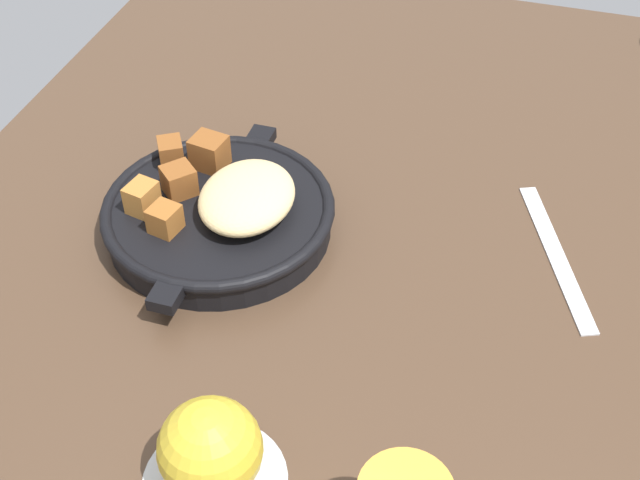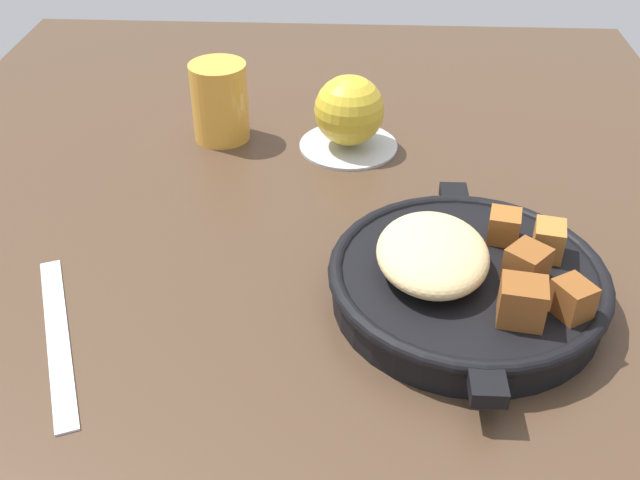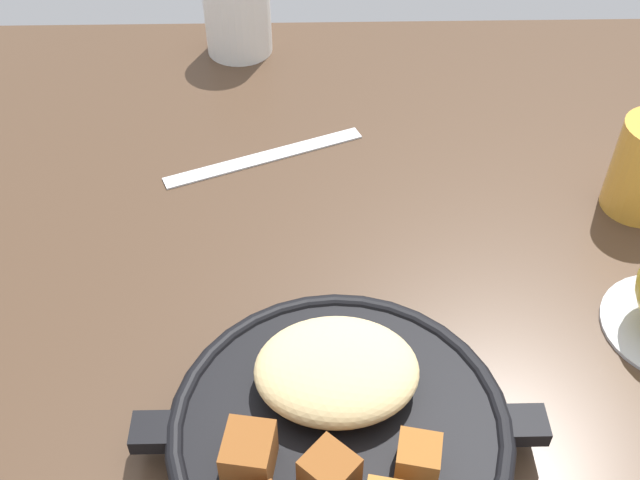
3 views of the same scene
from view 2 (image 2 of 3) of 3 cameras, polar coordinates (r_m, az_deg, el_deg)
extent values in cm
cube|color=#473323|center=(64.35, -1.93, -2.58)|extent=(117.14, 85.05, 2.40)
cylinder|color=black|center=(59.73, 11.02, -3.48)|extent=(20.87, 20.87, 3.07)
torus|color=black|center=(58.94, 11.16, -2.50)|extent=(21.65, 21.65, 1.20)
cube|color=black|center=(68.55, 10.09, 3.34)|extent=(2.64, 2.40, 1.20)
cube|color=black|center=(50.52, 12.57, -10.83)|extent=(2.64, 2.40, 1.20)
ellipsoid|color=#DBBC7F|center=(57.34, 8.52, -1.02)|extent=(10.49, 8.51, 3.28)
cube|color=#A86B2D|center=(61.20, 16.92, -0.03)|extent=(3.16, 2.79, 2.75)
cube|color=brown|center=(54.23, 15.06, -4.54)|extent=(3.28, 3.58, 3.16)
cube|color=#935623|center=(62.18, 13.76, 1.03)|extent=(2.94, 2.88, 2.49)
cube|color=brown|center=(58.14, 15.40, -1.79)|extent=(3.82, 3.82, 2.76)
cube|color=brown|center=(55.93, 18.57, -4.25)|extent=(3.41, 3.28, 2.63)
cylinder|color=#B7BABF|center=(80.76, 2.17, 7.25)|extent=(10.44, 10.44, 0.60)
sphere|color=gold|center=(78.97, 2.23, 9.78)|extent=(7.32, 7.32, 7.32)
cube|color=silver|center=(59.69, -19.26, -6.85)|extent=(18.44, 8.84, 0.36)
cylinder|color=gold|center=(81.70, -7.59, 10.34)|extent=(6.02, 6.02, 8.35)
camera|label=1|loc=(1.03, -9.43, 43.93)|focal=47.80mm
camera|label=3|loc=(0.57, 50.23, 31.21)|focal=43.14mm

